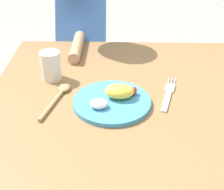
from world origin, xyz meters
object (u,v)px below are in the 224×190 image
object	(u,v)px
drinking_cup	(51,66)
plate	(113,100)
fork	(168,95)
person	(83,52)
spoon	(59,95)

from	to	relation	value
drinking_cup	plate	bearing A→B (deg)	-35.25
fork	person	bearing A→B (deg)	46.76
plate	drinking_cup	bearing A→B (deg)	144.75
person	spoon	bearing A→B (deg)	87.90
spoon	person	bearing A→B (deg)	12.49
plate	person	size ratio (longest dim) A/B	0.23
plate	spoon	size ratio (longest dim) A/B	1.15
fork	drinking_cup	size ratio (longest dim) A/B	2.05
spoon	drinking_cup	distance (m)	0.13
drinking_cup	spoon	bearing A→B (deg)	-69.84
drinking_cup	fork	bearing A→B (deg)	-14.44
drinking_cup	person	distance (m)	0.45
spoon	drinking_cup	xyz separation A→B (m)	(-0.04, 0.12, 0.04)
plate	fork	bearing A→B (deg)	16.39
fork	spoon	world-z (taller)	spoon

